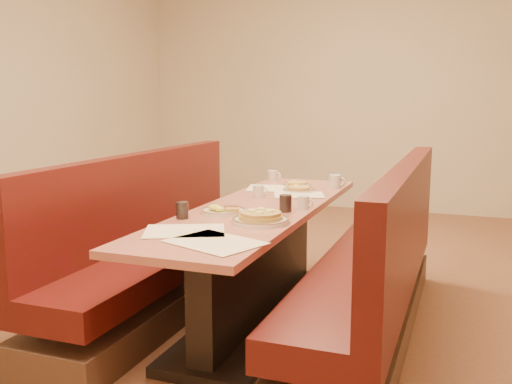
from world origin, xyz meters
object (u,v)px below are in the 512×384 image
(eggs_plate, at_px, (223,210))
(soda_tumbler_near, at_px, (182,210))
(coffee_mug_c, at_px, (336,181))
(booth_left, at_px, (159,255))
(pancake_plate, at_px, (261,218))
(coffee_mug_d, at_px, (273,176))
(booth_right, at_px, (375,279))
(coffee_mug_b, at_px, (259,191))
(coffee_mug_a, at_px, (304,202))
(soda_tumbler_mid, at_px, (286,203))
(diner_table, at_px, (259,264))

(eggs_plate, relative_size, soda_tumbler_near, 2.81)
(coffee_mug_c, height_order, soda_tumbler_near, same)
(booth_left, distance_m, coffee_mug_c, 1.43)
(pancake_plate, bearing_deg, coffee_mug_d, 106.50)
(booth_right, bearing_deg, coffee_mug_b, 159.60)
(booth_right, height_order, pancake_plate, booth_right)
(coffee_mug_d, bearing_deg, pancake_plate, -77.40)
(pancake_plate, relative_size, eggs_plate, 1.18)
(coffee_mug_a, relative_size, coffee_mug_b, 0.98)
(booth_left, distance_m, booth_right, 1.46)
(booth_right, bearing_deg, coffee_mug_c, 116.18)
(booth_left, xyz_separation_m, booth_right, (1.46, 0.00, 0.00))
(coffee_mug_b, bearing_deg, coffee_mug_c, 39.88)
(soda_tumbler_mid, bearing_deg, coffee_mug_b, 127.60)
(coffee_mug_d, bearing_deg, coffee_mug_c, -19.67)
(diner_table, xyz_separation_m, booth_left, (-0.73, 0.00, -0.01))
(coffee_mug_a, xyz_separation_m, soda_tumbler_near, (-0.56, -0.53, 0.01))
(booth_right, height_order, coffee_mug_d, booth_right)
(booth_right, xyz_separation_m, coffee_mug_a, (-0.45, 0.03, 0.43))
(soda_tumbler_near, bearing_deg, booth_right, 26.08)
(pancake_plate, xyz_separation_m, coffee_mug_b, (-0.29, 0.76, 0.02))
(soda_tumbler_near, bearing_deg, eggs_plate, 55.92)
(soda_tumbler_near, relative_size, soda_tumbler_mid, 0.94)
(booth_left, relative_size, coffee_mug_c, 19.58)
(booth_left, bearing_deg, soda_tumbler_mid, -6.27)
(coffee_mug_a, height_order, soda_tumbler_mid, soda_tumbler_mid)
(booth_right, height_order, eggs_plate, booth_right)
(diner_table, bearing_deg, coffee_mug_b, 110.35)
(eggs_plate, relative_size, coffee_mug_c, 2.12)
(booth_left, relative_size, coffee_mug_a, 24.54)
(diner_table, height_order, booth_left, booth_left)
(soda_tumbler_mid, bearing_deg, pancake_plate, -95.82)
(booth_left, relative_size, eggs_plate, 9.26)
(diner_table, distance_m, coffee_mug_a, 0.50)
(eggs_plate, bearing_deg, booth_right, 17.54)
(pancake_plate, height_order, soda_tumbler_near, soda_tumbler_near)
(coffee_mug_b, distance_m, coffee_mug_c, 0.72)
(booth_left, height_order, coffee_mug_a, booth_left)
(booth_right, relative_size, pancake_plate, 7.84)
(pancake_plate, bearing_deg, booth_right, 38.15)
(coffee_mug_d, distance_m, soda_tumbler_mid, 1.27)
(coffee_mug_b, distance_m, coffee_mug_d, 0.77)
(pancake_plate, distance_m, soda_tumbler_near, 0.45)
(diner_table, height_order, coffee_mug_b, coffee_mug_b)
(soda_tumbler_near, xyz_separation_m, soda_tumbler_mid, (0.49, 0.39, 0.00))
(diner_table, bearing_deg, eggs_plate, -115.35)
(coffee_mug_c, bearing_deg, coffee_mug_d, 170.72)
(coffee_mug_a, height_order, soda_tumbler_near, soda_tumbler_near)
(coffee_mug_c, xyz_separation_m, soda_tumbler_near, (-0.56, -1.41, -0.00))
(coffee_mug_b, bearing_deg, pancake_plate, -85.35)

